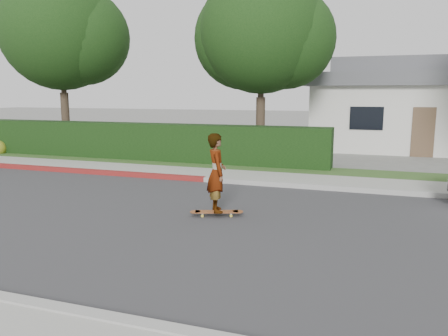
{
  "coord_description": "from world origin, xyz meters",
  "views": [
    {
      "loc": [
        5.76,
        -8.08,
        2.67
      ],
      "look_at": [
        2.63,
        1.14,
        1.0
      ],
      "focal_mm": 35.0,
      "sensor_mm": 36.0,
      "label": 1
    }
  ],
  "objects": [
    {
      "name": "curb_far",
      "position": [
        0.0,
        4.1,
        0.07
      ],
      "size": [
        60.0,
        0.2,
        0.15
      ],
      "primitive_type": "cube",
      "color": "#9E9E99",
      "rests_on": "ground"
    },
    {
      "name": "skateboarder",
      "position": [
        2.63,
        0.64,
        0.98
      ],
      "size": [
        0.66,
        0.75,
        1.71
      ],
      "primitive_type": "imported",
      "rotation": [
        0.0,
        0.0,
        2.08
      ],
      "color": "white",
      "rests_on": "skateboard"
    },
    {
      "name": "skateboard",
      "position": [
        2.63,
        0.64,
        0.1
      ],
      "size": [
        1.17,
        0.61,
        0.11
      ],
      "rotation": [
        0.0,
        0.0,
        0.34
      ],
      "color": "gold",
      "rests_on": "ground"
    },
    {
      "name": "road",
      "position": [
        0.0,
        0.0,
        0.01
      ],
      "size": [
        60.0,
        8.0,
        0.01
      ],
      "primitive_type": "cube",
      "color": "#2D2D30",
      "rests_on": "ground"
    },
    {
      "name": "house",
      "position": [
        8.0,
        16.0,
        2.1
      ],
      "size": [
        10.6,
        8.6,
        4.3
      ],
      "color": "beige",
      "rests_on": "ground"
    },
    {
      "name": "tree_left",
      "position": [
        -7.51,
        8.69,
        5.26
      ],
      "size": [
        5.99,
        5.21,
        8.0
      ],
      "color": "#33261C",
      "rests_on": "ground"
    },
    {
      "name": "curb_red_section",
      "position": [
        -5.0,
        4.1,
        0.08
      ],
      "size": [
        12.0,
        0.21,
        0.15
      ],
      "primitive_type": "cube",
      "color": "maroon",
      "rests_on": "ground"
    },
    {
      "name": "sidewalk_far",
      "position": [
        0.0,
        5.0,
        0.06
      ],
      "size": [
        60.0,
        1.6,
        0.12
      ],
      "primitive_type": "cube",
      "color": "gray",
      "rests_on": "ground"
    },
    {
      "name": "tree_center",
      "position": [
        1.49,
        9.19,
        4.9
      ],
      "size": [
        5.66,
        4.84,
        7.44
      ],
      "color": "#33261C",
      "rests_on": "ground"
    },
    {
      "name": "hedge",
      "position": [
        -3.0,
        7.2,
        0.75
      ],
      "size": [
        15.0,
        1.0,
        1.5
      ],
      "primitive_type": "cube",
      "color": "black",
      "rests_on": "ground"
    },
    {
      "name": "planting_strip",
      "position": [
        0.0,
        6.6,
        0.05
      ],
      "size": [
        60.0,
        1.6,
        0.1
      ],
      "primitive_type": "cube",
      "color": "#2D4C1E",
      "rests_on": "ground"
    },
    {
      "name": "ground",
      "position": [
        0.0,
        0.0,
        0.0
      ],
      "size": [
        120.0,
        120.0,
        0.0
      ],
      "primitive_type": "plane",
      "color": "slate",
      "rests_on": "ground"
    }
  ]
}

